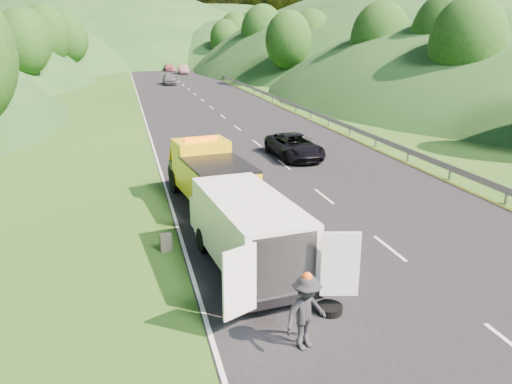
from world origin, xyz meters
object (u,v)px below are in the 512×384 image
object	(u,v)px
spare_tire	(329,313)
passing_suv	(294,158)
suitcase	(166,242)
worker	(305,348)
tow_truck	(209,174)
woman	(200,237)
white_van	(247,229)
child	(257,250)

from	to	relation	value
spare_tire	passing_suv	bearing A→B (deg)	74.17
suitcase	worker	bearing A→B (deg)	-67.26
tow_truck	worker	xyz separation A→B (m)	(0.37, -11.10, -1.34)
woman	spare_tire	size ratio (longest dim) A/B	2.51
white_van	woman	bearing A→B (deg)	104.51
white_van	woman	world-z (taller)	white_van
child	suitcase	world-z (taller)	suitcase
worker	suitcase	distance (m)	6.98
spare_tire	tow_truck	bearing A→B (deg)	98.90
woman	worker	world-z (taller)	worker
woman	spare_tire	xyz separation A→B (m)	(2.57, -6.05, 0.00)
suitcase	passing_suv	distance (m)	14.53
tow_truck	passing_suv	distance (m)	9.53
suitcase	passing_suv	xyz separation A→B (m)	(8.62, 11.69, -0.32)
white_van	spare_tire	world-z (taller)	white_van
child	spare_tire	distance (m)	4.47
child	passing_suv	bearing A→B (deg)	109.42
woman	worker	size ratio (longest dim) A/B	0.95
woman	worker	distance (m)	7.49
suitcase	woman	bearing A→B (deg)	35.70
woman	child	world-z (taller)	woman
tow_truck	white_van	world-z (taller)	tow_truck
white_van	suitcase	size ratio (longest dim) A/B	11.03
worker	passing_suv	xyz separation A→B (m)	(5.93, 18.12, 0.00)
tow_truck	passing_suv	bearing A→B (deg)	40.60
tow_truck	spare_tire	size ratio (longest dim) A/B	9.37
white_van	passing_suv	xyz separation A→B (m)	(6.25, 13.69, -1.36)
suitcase	child	bearing A→B (deg)	-13.63
spare_tire	passing_suv	size ratio (longest dim) A/B	0.14
woman	spare_tire	world-z (taller)	woman
spare_tire	passing_suv	distance (m)	17.48
child	worker	size ratio (longest dim) A/B	0.50
child	suitcase	xyz separation A→B (m)	(-3.03, 0.73, 0.32)
tow_truck	white_van	size ratio (longest dim) A/B	0.94
woman	child	bearing A→B (deg)	-166.71
woman	suitcase	size ratio (longest dim) A/B	2.79
worker	passing_suv	distance (m)	19.06
tow_truck	worker	bearing A→B (deg)	-95.54
suitcase	spare_tire	xyz separation A→B (m)	(3.86, -5.13, -0.32)
tow_truck	white_van	xyz separation A→B (m)	(0.05, -6.67, 0.02)
worker	spare_tire	world-z (taller)	worker
passing_suv	worker	bearing A→B (deg)	-111.49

